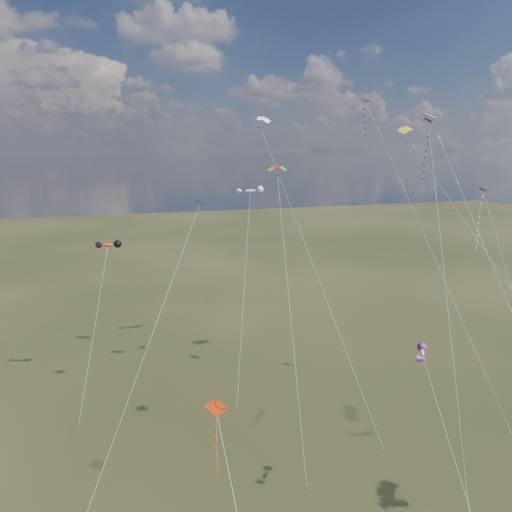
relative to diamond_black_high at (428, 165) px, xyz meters
name	(u,v)px	position (x,y,z in m)	size (l,w,h in m)	color
diamond_black_high	(428,165)	(0.00, 0.00, 0.00)	(11.18, 23.67, 32.79)	black
diamond_navy_tall	(376,142)	(-3.93, 4.44, 2.49)	(9.80, 18.03, 35.08)	#0D1245
diamond_black_mid	(175,272)	(-27.94, 2.43, -10.64)	(13.66, 16.32, 23.83)	black
diamond_red_low	(219,450)	(-28.43, -19.59, -16.05)	(2.01, 10.51, 14.43)	#A32303
diamond_navy_right	(482,229)	(6.60, -1.99, -7.23)	(6.22, 20.73, 25.12)	#0C0F53
diamond_orange_center	(482,238)	(-6.45, -15.44, -5.10)	(5.87, 18.69, 32.29)	#CA6118
parafoil_yellow	(409,130)	(1.85, 6.47, 4.03)	(11.68, 25.35, 32.57)	gold
parafoil_blue_white	(261,120)	(-15.02, 13.46, 5.27)	(6.94, 24.21, 33.81)	blue
parafoil_tricolor	(278,169)	(-14.34, 9.09, -0.60)	(5.77, 21.60, 27.87)	gold
novelty_orange_black	(107,245)	(-34.54, 15.16, -9.93)	(5.74, 11.41, 18.42)	#F03705
novelty_white_purple	(423,354)	(-11.38, -15.94, -13.85)	(1.83, 11.43, 14.32)	silver
novelty_redwhite_stripe	(250,191)	(-14.41, 20.38, -4.19)	(8.87, 18.59, 24.22)	red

